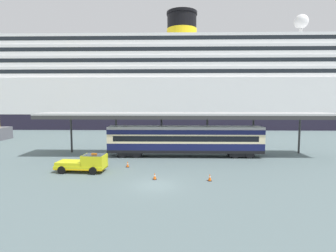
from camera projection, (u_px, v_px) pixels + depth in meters
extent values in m
plane|color=slate|center=(155.00, 185.00, 23.56)|extent=(400.00, 400.00, 0.00)
cube|color=black|center=(140.00, 119.00, 80.44)|extent=(168.16, 23.10, 4.11)
cube|color=white|center=(140.00, 97.00, 79.82)|extent=(168.16, 23.10, 9.59)
cube|color=white|center=(140.00, 76.00, 79.25)|extent=(154.71, 21.25, 2.92)
cube|color=black|center=(135.00, 71.00, 68.70)|extent=(147.98, 0.12, 1.05)
cube|color=white|center=(140.00, 66.00, 78.98)|extent=(148.52, 20.40, 2.92)
cube|color=black|center=(135.00, 60.00, 68.86)|extent=(142.06, 0.12, 1.05)
cube|color=white|center=(140.00, 56.00, 78.71)|extent=(142.33, 19.55, 2.92)
cube|color=black|center=(135.00, 49.00, 69.02)|extent=(136.14, 0.12, 1.05)
cube|color=white|center=(140.00, 46.00, 78.45)|extent=(136.14, 18.70, 2.92)
cube|color=black|center=(135.00, 38.00, 69.17)|extent=(130.22, 0.12, 1.05)
cylinder|color=black|center=(182.00, 28.00, 77.70)|extent=(8.53, 8.53, 7.27)
cylinder|color=yellow|center=(182.00, 33.00, 77.84)|extent=(8.79, 8.79, 2.18)
cylinder|color=black|center=(182.00, 14.00, 77.33)|extent=(8.96, 8.96, 0.80)
cylinder|color=white|center=(301.00, 34.00, 77.12)|extent=(1.00, 1.00, 3.22)
sphere|color=white|center=(301.00, 22.00, 76.79)|extent=(4.03, 4.03, 4.03)
cube|color=#B4B4B4|center=(185.00, 114.00, 35.96)|extent=(39.70, 5.14, 0.25)
cube|color=#323232|center=(186.00, 118.00, 33.54)|extent=(39.70, 0.20, 0.50)
cylinder|color=#323232|center=(71.00, 133.00, 38.76)|extent=(0.28, 0.28, 5.65)
cylinder|color=#323232|center=(116.00, 133.00, 38.61)|extent=(0.28, 0.28, 5.65)
cylinder|color=#323232|center=(162.00, 133.00, 38.46)|extent=(0.28, 0.28, 5.65)
cylinder|color=#323232|center=(207.00, 134.00, 38.32)|extent=(0.28, 0.28, 5.65)
cylinder|color=#323232|center=(253.00, 134.00, 38.17)|extent=(0.28, 0.28, 5.65)
cylinder|color=#323232|center=(299.00, 134.00, 38.02)|extent=(0.28, 0.28, 5.65)
cube|color=black|center=(185.00, 150.00, 35.91)|extent=(20.63, 2.80, 0.40)
cube|color=#141947|center=(185.00, 146.00, 35.85)|extent=(20.63, 2.80, 0.90)
cube|color=beige|center=(185.00, 138.00, 35.76)|extent=(20.63, 2.80, 1.20)
cube|color=black|center=(185.00, 139.00, 34.39)|extent=(18.98, 0.08, 0.72)
cube|color=#141947|center=(185.00, 131.00, 35.68)|extent=(20.63, 2.80, 0.60)
cube|color=#A1A1A1|center=(185.00, 128.00, 35.63)|extent=(20.63, 2.69, 0.36)
cube|color=black|center=(131.00, 153.00, 36.11)|extent=(3.20, 2.35, 0.50)
cylinder|color=black|center=(122.00, 155.00, 34.97)|extent=(0.84, 0.12, 0.84)
cylinder|color=black|center=(136.00, 155.00, 34.93)|extent=(0.84, 0.12, 0.84)
cube|color=black|center=(240.00, 153.00, 35.78)|extent=(3.20, 2.35, 0.50)
cylinder|color=black|center=(235.00, 155.00, 34.64)|extent=(0.84, 0.12, 0.84)
cylinder|color=black|center=(249.00, 155.00, 34.60)|extent=(0.84, 0.12, 0.84)
cube|color=yellow|center=(81.00, 166.00, 28.05)|extent=(5.33, 2.37, 0.36)
cube|color=#F2B20C|center=(81.00, 168.00, 28.06)|extent=(5.33, 2.39, 0.12)
cube|color=yellow|center=(94.00, 160.00, 27.85)|extent=(2.42, 2.08, 1.10)
cube|color=#19232D|center=(94.00, 157.00, 27.82)|extent=(2.21, 1.99, 0.44)
cube|color=orange|center=(94.00, 154.00, 27.79)|extent=(0.57, 0.24, 0.16)
cube|color=yellow|center=(72.00, 163.00, 28.12)|extent=(3.04, 2.12, 0.36)
cylinder|color=black|center=(100.00, 166.00, 28.90)|extent=(0.82, 0.31, 0.80)
cylinder|color=black|center=(93.00, 171.00, 26.92)|extent=(0.82, 0.31, 0.80)
cylinder|color=black|center=(71.00, 165.00, 29.22)|extent=(0.82, 0.31, 0.80)
cylinder|color=black|center=(62.00, 170.00, 27.23)|extent=(0.82, 0.31, 0.80)
cube|color=black|center=(128.00, 167.00, 30.10)|extent=(0.36, 0.36, 0.04)
cone|color=#EA590F|center=(128.00, 164.00, 30.07)|extent=(0.30, 0.30, 0.64)
cylinder|color=white|center=(128.00, 164.00, 30.07)|extent=(0.17, 0.17, 0.09)
cube|color=black|center=(155.00, 179.00, 25.33)|extent=(0.36, 0.36, 0.04)
cone|color=#EA590F|center=(155.00, 176.00, 25.30)|extent=(0.30, 0.30, 0.61)
cylinder|color=white|center=(155.00, 176.00, 25.30)|extent=(0.17, 0.17, 0.09)
cube|color=black|center=(210.00, 181.00, 24.86)|extent=(0.36, 0.36, 0.04)
cone|color=#EA590F|center=(210.00, 177.00, 24.83)|extent=(0.30, 0.30, 0.65)
cylinder|color=white|center=(210.00, 177.00, 24.82)|extent=(0.17, 0.17, 0.09)
cylinder|color=black|center=(104.00, 162.00, 31.07)|extent=(0.44, 0.44, 0.70)
sphere|color=black|center=(104.00, 159.00, 31.03)|extent=(0.48, 0.48, 0.48)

